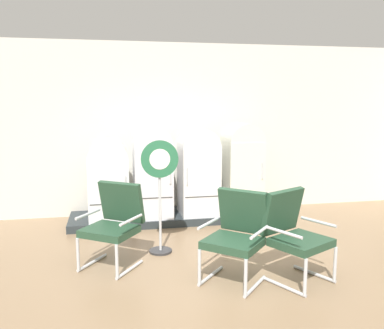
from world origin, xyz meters
TOP-DOWN VIEW (x-y plane):
  - ground at (0.00, 0.00)m, footprint 12.00×10.00m
  - back_wall at (0.00, 3.66)m, footprint 11.76×0.12m
  - display_plinth at (0.00, 3.02)m, footprint 3.68×0.95m
  - refrigerator_0 at (-1.16, 2.88)m, footprint 0.66×0.61m
  - refrigerator_1 at (-0.42, 2.91)m, footprint 0.64×0.67m
  - refrigerator_2 at (0.39, 2.93)m, footprint 0.65×0.71m
  - refrigerator_3 at (1.18, 2.94)m, footprint 0.63×0.72m
  - armchair_left at (-1.09, 1.17)m, footprint 0.88×0.90m
  - armchair_right at (0.97, 0.32)m, footprint 0.86×0.88m
  - armchair_center at (0.31, 0.44)m, footprint 0.90×0.91m
  - sign_stand at (-0.46, 1.48)m, footprint 0.51×0.32m

SIDE VIEW (x-z plane):
  - ground at x=0.00m, z-range -0.05..0.00m
  - display_plinth at x=0.00m, z-range 0.00..0.13m
  - armchair_left at x=-1.09m, z-range 0.06..1.12m
  - armchair_right at x=0.97m, z-range 0.06..1.12m
  - armchair_center at x=0.31m, z-range 0.06..1.12m
  - sign_stand at x=-0.46m, z-range 0.04..1.61m
  - refrigerator_0 at x=-1.16m, z-range 0.16..1.51m
  - refrigerator_2 at x=0.39m, z-range 0.17..1.68m
  - refrigerator_1 at x=-0.42m, z-range 0.17..1.73m
  - refrigerator_3 at x=1.18m, z-range 0.18..1.76m
  - back_wall at x=0.00m, z-range 0.01..3.16m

